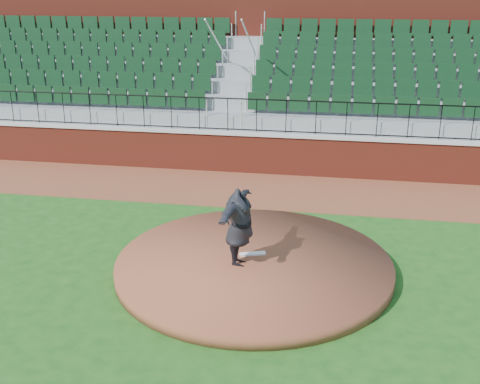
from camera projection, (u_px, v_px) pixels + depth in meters
The scene contains 10 objects.
ground at pixel (227, 277), 11.95m from camera, with size 90.00×90.00×0.00m, color #1C4D16.
warning_track at pixel (263, 189), 16.96m from camera, with size 34.00×3.20×0.01m, color brown.
field_wall at pixel (271, 154), 18.24m from camera, with size 34.00×0.35×1.20m, color maroon.
wall_cap at pixel (271, 134), 18.02m from camera, with size 34.00×0.45×0.10m, color #B7B7B7.
wall_railing at pixel (271, 116), 17.84m from camera, with size 34.00×0.05×1.00m, color black, non-canonical shape.
seating_stands at pixel (281, 85), 20.20m from camera, with size 34.00×5.10×4.60m, color gray, non-canonical shape.
concourse_wall at pixel (289, 61), 22.64m from camera, with size 34.00×0.50×5.50m, color maroon.
pitchers_mound at pixel (254, 265), 12.16m from camera, with size 5.68×5.68×0.25m, color brown.
pitching_rubber at pixel (253, 254), 12.35m from camera, with size 0.55×0.14×0.04m, color white.
pitcher at pixel (239, 227), 11.68m from camera, with size 1.99×0.54×1.62m, color black.
Camera 1 is at (2.10, -10.47, 5.65)m, focal length 44.12 mm.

